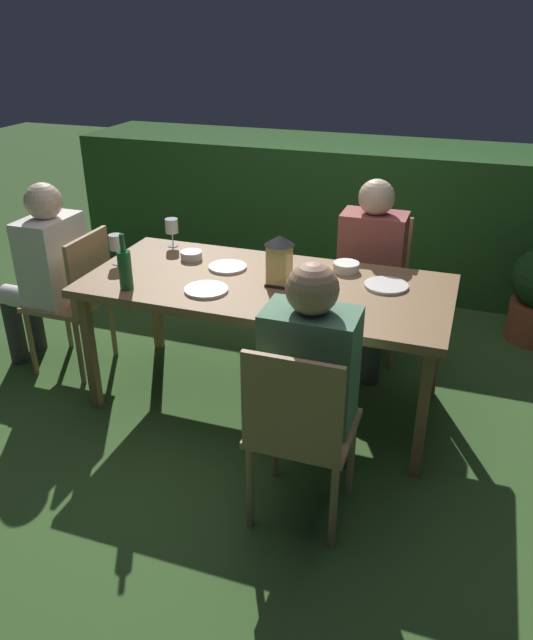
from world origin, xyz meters
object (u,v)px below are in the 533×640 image
(wine_glass_a, at_px, (172,227))
(plate_a, at_px, (386,285))
(person_in_cream, at_px, (45,267))
(plate_b, at_px, (206,290))
(wine_glass_c, at_px, (317,280))
(dining_table, at_px, (266,292))
(chair_side_right_b, at_px, (373,279))
(chair_head_near, at_px, (77,295))
(bowl_bread, at_px, (191,255))
(green_bottle_on_table, at_px, (125,269))
(bowl_olives, at_px, (346,266))
(wine_glass_b, at_px, (116,244))
(person_in_rust, at_px, (369,267))
(chair_side_left_b, at_px, (299,428))
(lantern_centerpiece, at_px, (279,258))
(plate_c, at_px, (228,267))
(person_in_green, at_px, (313,372))

(wine_glass_a, xyz_separation_m, plate_a, (1.32, -0.20, -0.11))
(person_in_cream, xyz_separation_m, plate_b, (1.14, -0.21, 0.11))
(wine_glass_c, bearing_deg, plate_a, 46.46)
(dining_table, xyz_separation_m, chair_side_right_b, (0.43, 0.83, -0.20))
(chair_head_near, bearing_deg, plate_b, -12.42)
(chair_head_near, height_order, bowl_bread, chair_head_near)
(green_bottle_on_table, xyz_separation_m, bowl_olives, (1.00, 0.60, -0.08))
(dining_table, height_order, plate_b, plate_b)
(dining_table, distance_m, plate_a, 0.62)
(wine_glass_b, bearing_deg, plate_b, -16.93)
(green_bottle_on_table, xyz_separation_m, bowl_bread, (0.13, 0.50, -0.08))
(person_in_rust, bearing_deg, chair_head_near, -158.69)
(chair_side_left_b, bearing_deg, lantern_centerpiece, 113.39)
(chair_side_left_b, relative_size, plate_a, 3.86)
(wine_glass_c, bearing_deg, wine_glass_b, 173.05)
(wine_glass_a, height_order, plate_a, wine_glass_a)
(chair_head_near, height_order, person_in_rust, person_in_rust)
(lantern_centerpiece, bearing_deg, plate_b, -147.84)
(bowl_olives, bearing_deg, chair_side_right_b, 82.55)
(person_in_rust, xyz_separation_m, bowl_bread, (-0.94, -0.45, 0.12))
(person_in_cream, distance_m, plate_c, 1.14)
(dining_table, bearing_deg, wine_glass_c, -27.83)
(dining_table, height_order, plate_c, plate_c)
(person_in_green, height_order, wine_glass_b, person_in_green)
(person_in_cream, xyz_separation_m, wine_glass_b, (0.52, -0.02, 0.22))
(chair_side_left_b, height_order, plate_a, chair_side_left_b)
(chair_side_left_b, relative_size, person_in_green, 0.76)
(lantern_centerpiece, height_order, plate_b, lantern_centerpiece)
(person_in_cream, relative_size, chair_side_right_b, 1.32)
(plate_a, xyz_separation_m, plate_c, (-0.87, -0.03, 0.00))
(chair_side_left_b, bearing_deg, dining_table, 117.27)
(chair_side_right_b, height_order, wine_glass_b, wine_glass_b)
(person_in_cream, distance_m, lantern_centerpiece, 1.49)
(person_in_green, relative_size, green_bottle_on_table, 3.96)
(person_in_cream, xyz_separation_m, chair_side_right_b, (1.82, 0.83, -0.15))
(chair_head_near, distance_m, person_in_cream, 0.25)
(chair_side_left_b, relative_size, green_bottle_on_table, 3.00)
(dining_table, height_order, wine_glass_a, wine_glass_a)
(dining_table, bearing_deg, chair_side_right_b, 62.73)
(person_in_green, relative_size, lantern_centerpiece, 4.34)
(wine_glass_b, bearing_deg, plate_c, 12.55)
(plate_c, xyz_separation_m, bowl_bread, (-0.25, 0.07, 0.02))
(plate_a, bearing_deg, bowl_olives, 148.69)
(chair_side_left_b, height_order, person_in_green, person_in_green)
(wine_glass_a, distance_m, plate_b, 0.73)
(dining_table, distance_m, person_in_green, 0.77)
(lantern_centerpiece, bearing_deg, bowl_olives, 46.12)
(person_in_cream, bearing_deg, chair_head_near, -0.00)
(chair_side_right_b, xyz_separation_m, person_in_rust, (-0.00, -0.20, 0.15))
(person_in_rust, bearing_deg, green_bottle_on_table, -138.44)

